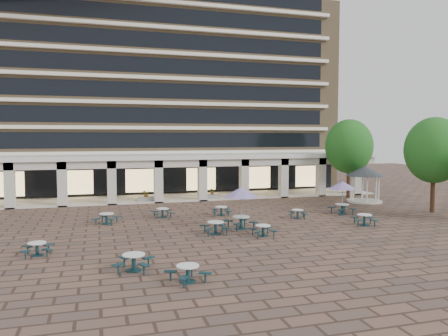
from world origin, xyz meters
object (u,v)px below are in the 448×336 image
at_px(gazebo, 365,175).
at_px(planter_left, 146,197).
at_px(picnic_table_0, 134,261).
at_px(picnic_table_1, 188,272).
at_px(picnic_table_2, 263,230).
at_px(planter_right, 213,195).

xyz_separation_m(gazebo, planter_left, (-19.90, 5.51, -2.02)).
bearing_deg(planter_left, picnic_table_0, -97.47).
height_order(picnic_table_1, gazebo, gazebo).
relative_size(picnic_table_2, planter_left, 1.04).
relative_size(picnic_table_2, planter_right, 1.04).
bearing_deg(picnic_table_1, planter_right, 52.45).
xyz_separation_m(gazebo, planter_right, (-13.41, 5.51, -2.07)).
bearing_deg(picnic_table_1, gazebo, 20.57).
distance_m(gazebo, planter_right, 14.64).
height_order(picnic_table_0, picnic_table_1, picnic_table_0).
relative_size(picnic_table_1, planter_right, 1.30).
bearing_deg(picnic_table_1, picnic_table_0, 112.42).
height_order(picnic_table_0, planter_right, planter_right).
xyz_separation_m(picnic_table_0, picnic_table_2, (8.23, 4.91, -0.05)).
bearing_deg(picnic_table_2, planter_left, 109.39).
height_order(picnic_table_0, planter_left, planter_left).
xyz_separation_m(picnic_table_2, gazebo, (14.46, 10.80, 2.14)).
relative_size(picnic_table_0, planter_left, 1.36).
bearing_deg(planter_left, gazebo, -15.48).
distance_m(picnic_table_2, planter_left, 17.20).
xyz_separation_m(picnic_table_0, planter_left, (2.78, 21.22, 0.07)).
distance_m(picnic_table_1, planter_right, 24.53).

